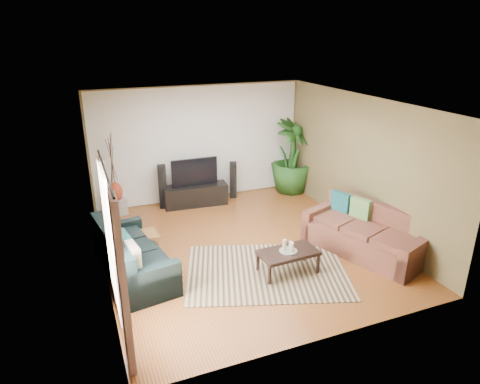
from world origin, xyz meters
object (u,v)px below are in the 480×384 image
sofa_right (365,231)px  potted_plant (292,156)px  vase (115,192)px  tv_stand (196,195)px  television (194,172)px  speaker_right (233,180)px  side_table (145,246)px  coffee_table (288,262)px  sofa_left (134,252)px  speaker_left (163,187)px  pedestal (117,207)px

sofa_right → potted_plant: 3.37m
sofa_right → vase: sofa_right is taller
tv_stand → television: (0.00, 0.02, 0.56)m
speaker_right → potted_plant: bearing=12.6°
sofa_right → speaker_right: (-1.24, 3.46, 0.02)m
side_table → speaker_right: bearing=41.0°
vase → side_table: (0.25, -2.18, -0.29)m
sofa_right → potted_plant: potted_plant is taller
sofa_right → vase: (-4.01, 3.45, 0.10)m
coffee_table → side_table: 2.55m
coffee_table → television: size_ratio=0.91×
sofa_left → vase: sofa_left is taller
television → sofa_left: bearing=-124.8°
television → potted_plant: bearing=-0.3°
television → speaker_right: bearing=6.9°
sofa_left → side_table: (0.26, 0.51, -0.19)m
television → potted_plant: 2.50m
sofa_right → television: television is taller
tv_stand → vase: vase is taller
side_table → speaker_left: bearing=69.9°
tv_stand → television: bearing=94.7°
sofa_left → speaker_right: size_ratio=2.25×
coffee_table → pedestal: bearing=120.9°
coffee_table → vase: 4.30m
speaker_left → pedestal: speaker_left is taller
television → vase: 1.80m
tv_stand → speaker_left: size_ratio=1.45×
potted_plant → vase: 4.30m
television → speaker_left: bearing=170.6°
television → vase: television is taller
sofa_left → television: (1.79, 2.58, 0.38)m
television → vase: size_ratio=2.34×
coffee_table → speaker_right: 3.61m
sofa_left → speaker_right: speaker_right is taller
sofa_right → potted_plant: size_ratio=1.20×
pedestal → vase: 0.34m
television → side_table: 2.64m
sofa_left → vase: size_ratio=4.34×
sofa_right → vase: bearing=-150.6°
sofa_left → pedestal: 2.70m
sofa_left → coffee_table: sofa_left is taller
tv_stand → television: 0.56m
pedestal → side_table: size_ratio=0.76×
sofa_right → side_table: 3.98m
coffee_table → television: bearing=97.1°
speaker_right → pedestal: size_ratio=2.47×
television → speaker_right: television is taller
potted_plant → vase: size_ratio=3.96×
vase → coffee_table: bearing=-56.3°
pedestal → side_table: side_table is taller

